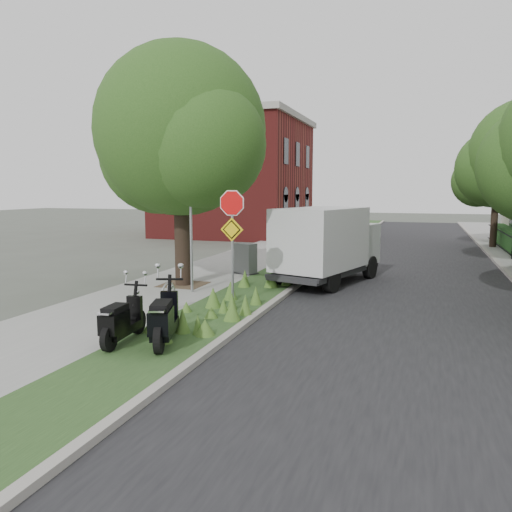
{
  "coord_description": "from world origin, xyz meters",
  "views": [
    {
      "loc": [
        3.43,
        -11.7,
        3.22
      ],
      "look_at": [
        -1.18,
        1.92,
        1.3
      ],
      "focal_mm": 35.0,
      "sensor_mm": 36.0,
      "label": 1
    }
  ],
  "objects_px": {
    "scooter_far": "(163,324)",
    "box_truck": "(327,242)",
    "sign_assembly": "(232,224)",
    "utility_cabinet": "(246,259)",
    "scooter_near": "(120,325)"
  },
  "relations": [
    {
      "from": "scooter_near",
      "to": "scooter_far",
      "type": "xyz_separation_m",
      "value": [
        0.87,
        0.21,
        0.05
      ]
    },
    {
      "from": "scooter_near",
      "to": "box_truck",
      "type": "relative_size",
      "value": 0.34
    },
    {
      "from": "sign_assembly",
      "to": "scooter_far",
      "type": "height_order",
      "value": "sign_assembly"
    },
    {
      "from": "scooter_far",
      "to": "utility_cabinet",
      "type": "distance_m",
      "value": 8.77
    },
    {
      "from": "scooter_near",
      "to": "box_truck",
      "type": "distance_m",
      "value": 8.92
    },
    {
      "from": "sign_assembly",
      "to": "scooter_near",
      "type": "height_order",
      "value": "sign_assembly"
    },
    {
      "from": "box_truck",
      "to": "utility_cabinet",
      "type": "xyz_separation_m",
      "value": [
        -3.09,
        0.38,
        -0.79
      ]
    },
    {
      "from": "box_truck",
      "to": "sign_assembly",
      "type": "bearing_deg",
      "value": -110.48
    },
    {
      "from": "scooter_far",
      "to": "box_truck",
      "type": "height_order",
      "value": "box_truck"
    },
    {
      "from": "scooter_far",
      "to": "box_truck",
      "type": "relative_size",
      "value": 0.36
    },
    {
      "from": "sign_assembly",
      "to": "box_truck",
      "type": "bearing_deg",
      "value": 69.52
    },
    {
      "from": "sign_assembly",
      "to": "box_truck",
      "type": "xyz_separation_m",
      "value": [
        1.69,
        4.53,
        -0.87
      ]
    },
    {
      "from": "box_truck",
      "to": "utility_cabinet",
      "type": "height_order",
      "value": "box_truck"
    },
    {
      "from": "sign_assembly",
      "to": "utility_cabinet",
      "type": "height_order",
      "value": "sign_assembly"
    },
    {
      "from": "sign_assembly",
      "to": "scooter_near",
      "type": "relative_size",
      "value": 1.82
    }
  ]
}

